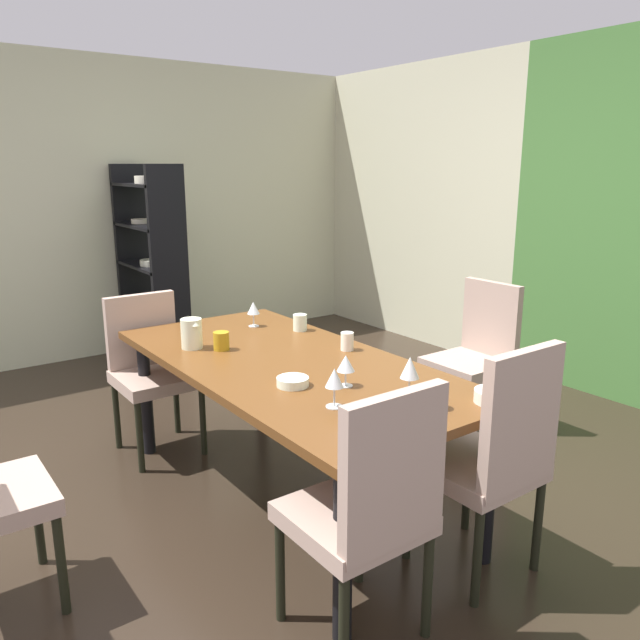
{
  "coord_description": "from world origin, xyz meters",
  "views": [
    {
      "loc": [
        2.77,
        -1.65,
        1.67
      ],
      "look_at": [
        0.14,
        0.27,
        0.85
      ],
      "focal_mm": 35.0,
      "sensor_mm": 36.0,
      "label": 1
    }
  ],
  "objects": [
    {
      "name": "ground_plane",
      "position": [
        0.0,
        0.0,
        -0.01
      ],
      "size": [
        5.68,
        5.34,
        0.02
      ],
      "primitive_type": "cube",
      "color": "black"
    },
    {
      "name": "back_panel_interior",
      "position": [
        -1.59,
        2.62,
        1.28
      ],
      "size": [
        2.49,
        0.1,
        2.56
      ],
      "primitive_type": "cube",
      "color": "beige",
      "rests_on": "ground_plane"
    },
    {
      "name": "left_interior_panel",
      "position": [
        -2.79,
        0.0,
        1.28
      ],
      "size": [
        0.1,
        5.34,
        2.56
      ],
      "primitive_type": "cube",
      "color": "beige",
      "rests_on": "ground_plane"
    },
    {
      "name": "dining_table",
      "position": [
        0.35,
        -0.07,
        0.66
      ],
      "size": [
        2.06,
        0.97,
        0.74
      ],
      "color": "brown",
      "rests_on": "ground_plane"
    },
    {
      "name": "chair_left_near",
      "position": [
        -0.64,
        -0.4,
        0.52
      ],
      "size": [
        0.44,
        0.44,
        0.92
      ],
      "rotation": [
        0.0,
        0.0,
        -1.57
      ],
      "color": "tan",
      "rests_on": "ground_plane"
    },
    {
      "name": "chair_right_near",
      "position": [
        1.34,
        -0.4,
        0.54
      ],
      "size": [
        0.44,
        0.44,
        0.98
      ],
      "rotation": [
        0.0,
        0.0,
        1.57
      ],
      "color": "tan",
      "rests_on": "ground_plane"
    },
    {
      "name": "chair_head_far",
      "position": [
        0.32,
        1.36,
        0.53
      ],
      "size": [
        0.44,
        0.45,
        0.96
      ],
      "rotation": [
        0.0,
        0.0,
        3.14
      ],
      "color": "tan",
      "rests_on": "ground_plane"
    },
    {
      "name": "chair_right_far",
      "position": [
        1.34,
        0.25,
        0.55
      ],
      "size": [
        0.44,
        0.44,
        1.01
      ],
      "rotation": [
        0.0,
        0.0,
        1.57
      ],
      "color": "tan",
      "rests_on": "ground_plane"
    },
    {
      "name": "display_shelf",
      "position": [
        -2.26,
        0.26,
        0.83
      ],
      "size": [
        0.85,
        0.3,
        1.67
      ],
      "color": "black",
      "rests_on": "ground_plane"
    },
    {
      "name": "wine_glass_south",
      "position": [
        0.95,
        -0.25,
        0.85
      ],
      "size": [
        0.07,
        0.07,
        0.16
      ],
      "color": "silver",
      "rests_on": "dining_table"
    },
    {
      "name": "wine_glass_rear",
      "position": [
        -0.33,
        0.13,
        0.84
      ],
      "size": [
        0.07,
        0.07,
        0.15
      ],
      "color": "silver",
      "rests_on": "dining_table"
    },
    {
      "name": "wine_glass_right",
      "position": [
        1.05,
        0.05,
        0.87
      ],
      "size": [
        0.08,
        0.08,
        0.18
      ],
      "color": "silver",
      "rests_on": "dining_table"
    },
    {
      "name": "wine_glass_center",
      "position": [
        0.79,
        -0.07,
        0.84
      ],
      "size": [
        0.08,
        0.08,
        0.14
      ],
      "color": "silver",
      "rests_on": "dining_table"
    },
    {
      "name": "serving_bowl_left",
      "position": [
        1.29,
        0.29,
        0.76
      ],
      "size": [
        0.16,
        0.16,
        0.05
      ],
      "primitive_type": "cylinder",
      "color": "white",
      "rests_on": "dining_table"
    },
    {
      "name": "serving_bowl_west",
      "position": [
        0.65,
        -0.25,
        0.76
      ],
      "size": [
        0.14,
        0.14,
        0.04
      ],
      "primitive_type": "cylinder",
      "color": "white",
      "rests_on": "dining_table"
    },
    {
      "name": "cup_near_shelf",
      "position": [
        0.37,
        0.27,
        0.78
      ],
      "size": [
        0.07,
        0.07,
        0.09
      ],
      "primitive_type": "cylinder",
      "color": "white",
      "rests_on": "dining_table"
    },
    {
      "name": "cup_corner",
      "position": [
        -0.01,
        -0.25,
        0.79
      ],
      "size": [
        0.08,
        0.08,
        0.09
      ],
      "primitive_type": "cylinder",
      "color": "#B48919",
      "rests_on": "dining_table"
    },
    {
      "name": "cup_front",
      "position": [
        -0.09,
        0.3,
        0.79
      ],
      "size": [
        0.08,
        0.08,
        0.09
      ],
      "primitive_type": "cylinder",
      "color": "white",
      "rests_on": "dining_table"
    },
    {
      "name": "cup_north",
      "position": [
        1.19,
        0.06,
        0.77
      ],
      "size": [
        0.07,
        0.07,
        0.07
      ],
      "primitive_type": "cylinder",
      "color": "#A6842B",
      "rests_on": "dining_table"
    },
    {
      "name": "pitcher_near_window",
      "position": [
        -0.13,
        -0.36,
        0.82
      ],
      "size": [
        0.12,
        0.11,
        0.16
      ],
      "color": "#E7EEC6",
      "rests_on": "dining_table"
    }
  ]
}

